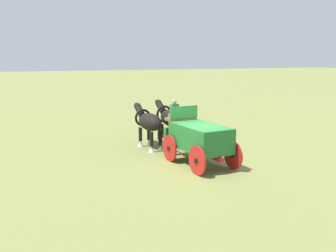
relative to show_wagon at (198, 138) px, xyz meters
name	(u,v)px	position (x,y,z in m)	size (l,w,h in m)	color
ground_plane	(200,165)	(-0.14, -0.02, -1.18)	(220.00, 220.00, 0.00)	olive
show_wagon	(198,138)	(0.00, 0.00, 0.00)	(5.84, 2.19, 2.69)	#236B2D
draft_horse_near	(149,123)	(3.55, 1.04, 0.14)	(2.96, 1.09, 2.18)	black
draft_horse_off	(171,119)	(3.68, -0.25, 0.22)	(3.16, 1.15, 2.27)	black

